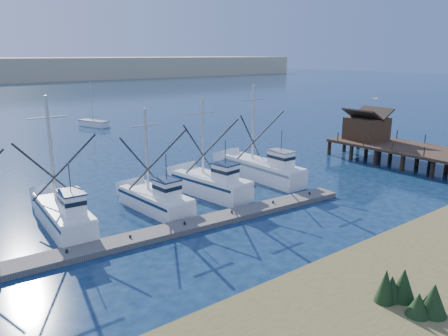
{
  "coord_description": "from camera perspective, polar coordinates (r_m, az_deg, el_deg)",
  "views": [
    {
      "loc": [
        -23.16,
        -18.12,
        11.88
      ],
      "look_at": [
        -2.96,
        8.0,
        3.21
      ],
      "focal_mm": 35.0,
      "sensor_mm": 36.0,
      "label": 1
    }
  ],
  "objects": [
    {
      "name": "shore_bank",
      "position": [
        20.46,
        21.32,
        -19.21
      ],
      "size": [
        40.0,
        10.0,
        1.6
      ],
      "primitive_type": "cube",
      "color": "#4C422D",
      "rests_on": "ground"
    },
    {
      "name": "timber_pier",
      "position": [
        52.79,
        21.22,
        3.55
      ],
      "size": [
        7.0,
        20.0,
        8.0
      ],
      "color": "black",
      "rests_on": "ground"
    },
    {
      "name": "floating_dock",
      "position": [
        30.78,
        -5.16,
        -7.68
      ],
      "size": [
        28.46,
        3.8,
        0.38
      ],
      "primitive_type": "cube",
      "rotation": [
        0.0,
        0.0,
        -0.07
      ],
      "color": "#66615B",
      "rests_on": "ground"
    },
    {
      "name": "flying_gull",
      "position": [
        48.33,
        19.03,
        8.53
      ],
      "size": [
        1.25,
        0.23,
        0.23
      ],
      "color": "white",
      "rests_on": "ground"
    },
    {
      "name": "ground",
      "position": [
        31.71,
        13.31,
        -7.71
      ],
      "size": [
        500.0,
        500.0,
        0.0
      ],
      "primitive_type": "plane",
      "color": "#0C1A36",
      "rests_on": "ground"
    },
    {
      "name": "trawler_fleet",
      "position": [
        35.06,
        -8.39,
        -3.53
      ],
      "size": [
        27.8,
        9.44,
        9.16
      ],
      "color": "white",
      "rests_on": "ground"
    },
    {
      "name": "sailboat_near",
      "position": [
        77.11,
        -16.64,
        5.6
      ],
      "size": [
        3.52,
        6.02,
        8.1
      ],
      "rotation": [
        0.0,
        0.0,
        0.34
      ],
      "color": "white",
      "rests_on": "ground"
    }
  ]
}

